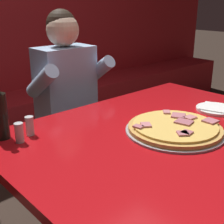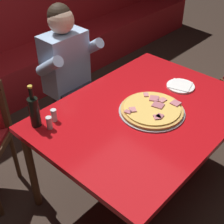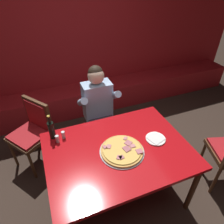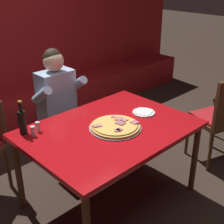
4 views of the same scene
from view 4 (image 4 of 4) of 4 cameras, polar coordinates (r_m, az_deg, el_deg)
The scene contains 10 objects.
ground_plane at distance 3.11m, azimuth -0.36°, elevation -15.31°, with size 24.00×24.00×0.00m, color #33261E.
booth_bench at distance 4.32m, azimuth -17.63°, elevation -0.60°, with size 6.46×0.48×0.46m, color #A3191E.
main_dining_table at distance 2.71m, azimuth -0.39°, elevation -4.12°, with size 1.44×1.06×0.76m.
pizza at distance 2.66m, azimuth 0.60°, elevation -2.65°, with size 0.45×0.45×0.05m.
plate_white_paper at distance 2.95m, azimuth 5.81°, elevation -0.08°, with size 0.21×0.21×0.02m.
beer_bottle at distance 2.64m, azimuth -16.07°, elevation -1.68°, with size 0.07×0.07×0.29m.
shaker_parmesan at distance 2.61m, azimuth -14.24°, elevation -3.48°, with size 0.04×0.04×0.09m.
shaker_black_pepper at distance 2.67m, azimuth -13.40°, elevation -2.71°, with size 0.04×0.04×0.09m.
diner_seated_blue_shirt at distance 3.33m, azimuth -9.25°, elevation 1.55°, with size 0.53×0.53×1.27m.
dining_chair_far_left at distance 3.51m, azimuth 19.37°, elevation -0.39°, with size 0.55×0.55×1.02m.
Camera 4 is at (-1.63, -1.72, 2.01)m, focal length 50.00 mm.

